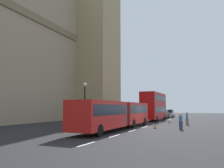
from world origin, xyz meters
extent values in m
plane|color=#262628|center=(0.00, 0.00, 0.00)|extent=(160.00, 160.00, 0.00)
cube|color=silver|center=(-14.22, 0.00, 0.01)|extent=(2.20, 0.16, 0.01)
cube|color=silver|center=(-9.62, 0.00, 0.01)|extent=(2.20, 0.16, 0.01)
cube|color=silver|center=(-5.02, 0.00, 0.01)|extent=(2.20, 0.16, 0.01)
cube|color=silver|center=(-0.42, 0.00, 0.01)|extent=(2.20, 0.16, 0.01)
cube|color=silver|center=(4.18, 0.00, 0.01)|extent=(2.20, 0.16, 0.01)
cube|color=silver|center=(8.78, 0.00, 0.01)|extent=(2.20, 0.16, 0.01)
cube|color=silver|center=(13.38, 0.00, 0.01)|extent=(2.20, 0.16, 0.01)
cube|color=silver|center=(17.98, 0.00, 0.01)|extent=(2.20, 0.16, 0.01)
cube|color=red|center=(0.24, 2.00, 1.65)|extent=(7.71, 2.50, 2.50)
cube|color=#1E232D|center=(0.24, 2.00, 2.10)|extent=(7.09, 2.54, 0.90)
cube|color=red|center=(-8.37, 2.00, 1.65)|extent=(7.71, 2.50, 2.50)
cube|color=#1E232D|center=(-8.37, 2.00, 2.10)|extent=(7.09, 2.54, 0.90)
cylinder|color=#2D2D2D|center=(-4.07, 2.00, 1.65)|extent=(2.38, 2.38, 2.25)
cylinder|color=black|center=(2.70, 0.88, 0.50)|extent=(1.00, 0.30, 1.00)
cylinder|color=black|center=(-2.08, 0.88, 0.50)|extent=(1.00, 0.30, 1.00)
cylinder|color=black|center=(-10.68, 0.88, 0.50)|extent=(1.00, 0.30, 1.00)
cube|color=#B20F0F|center=(13.51, 2.00, 1.60)|extent=(10.27, 2.50, 2.40)
cube|color=black|center=(13.51, 2.00, 1.95)|extent=(9.24, 2.54, 0.84)
cube|color=#B20F0F|center=(13.51, 2.00, 3.85)|extent=(10.07, 2.50, 2.10)
cube|color=black|center=(13.51, 2.00, 3.95)|extent=(9.24, 2.54, 0.84)
cylinder|color=black|center=(16.80, 0.88, 0.50)|extent=(1.00, 0.30, 1.00)
cylinder|color=black|center=(10.22, 0.88, 0.50)|extent=(1.00, 0.30, 1.00)
cube|color=black|center=(22.70, 2.03, 0.70)|extent=(4.40, 1.80, 0.90)
cube|color=black|center=(22.50, 2.03, 1.50)|extent=(2.46, 1.66, 0.70)
cylinder|color=black|center=(24.11, 1.22, 0.32)|extent=(0.64, 0.30, 0.64)
cylinder|color=black|center=(21.29, 1.22, 0.32)|extent=(0.64, 0.30, 0.64)
cube|color=#B7B7BC|center=(28.69, 1.75, 0.70)|extent=(4.40, 1.80, 0.90)
cube|color=black|center=(28.49, 1.75, 1.50)|extent=(2.46, 1.66, 0.70)
cylinder|color=black|center=(30.10, 0.94, 0.32)|extent=(0.64, 0.30, 0.64)
cylinder|color=black|center=(27.29, 0.94, 0.32)|extent=(0.64, 0.30, 0.64)
cube|color=black|center=(-1.81, -1.57, 0.01)|extent=(0.36, 0.36, 0.03)
cone|color=orange|center=(-1.81, -1.57, 0.31)|extent=(0.28, 0.28, 0.55)
cylinder|color=white|center=(-1.81, -1.57, 0.33)|extent=(0.17, 0.17, 0.08)
cube|color=black|center=(7.86, -1.57, 0.01)|extent=(0.36, 0.36, 0.03)
cone|color=orange|center=(7.86, -1.57, 0.31)|extent=(0.28, 0.28, 0.55)
cylinder|color=white|center=(7.86, -1.57, 0.33)|extent=(0.17, 0.17, 0.08)
cylinder|color=black|center=(-3.30, 6.50, 0.15)|extent=(0.32, 0.32, 0.30)
cylinder|color=black|center=(-3.30, 6.50, 2.40)|extent=(0.16, 0.16, 4.80)
sphere|color=beige|center=(-3.30, 6.50, 5.05)|extent=(0.44, 0.44, 0.44)
cylinder|color=#262D4C|center=(-1.84, -4.23, 0.43)|extent=(0.16, 0.16, 0.86)
cylinder|color=#262D4C|center=(-1.88, -4.43, 0.43)|extent=(0.16, 0.16, 0.86)
cube|color=#3372B2|center=(-1.86, -4.33, 1.16)|extent=(0.44, 0.31, 0.60)
sphere|color=tan|center=(-1.86, -4.33, 1.58)|extent=(0.22, 0.22, 0.22)
cylinder|color=#726651|center=(4.85, -4.48, 0.43)|extent=(0.16, 0.16, 0.86)
cylinder|color=#726651|center=(4.82, -4.28, 0.43)|extent=(0.16, 0.16, 0.86)
cube|color=#3372B2|center=(4.84, -4.38, 1.16)|extent=(0.43, 0.30, 0.60)
sphere|color=#936B4C|center=(4.84, -4.38, 1.58)|extent=(0.22, 0.22, 0.22)
camera|label=1|loc=(-26.95, -7.23, 2.28)|focal=36.41mm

